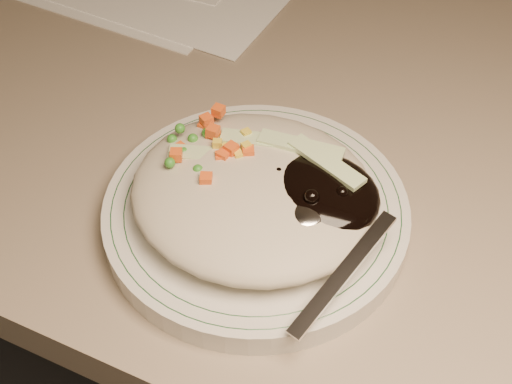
% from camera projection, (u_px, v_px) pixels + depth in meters
% --- Properties ---
extents(desk, '(1.40, 0.70, 0.74)m').
position_uv_depth(desk, '(378.00, 239.00, 0.82)').
color(desk, gray).
rests_on(desk, ground).
extents(plate, '(0.24, 0.24, 0.02)m').
position_uv_depth(plate, '(256.00, 214.00, 0.57)').
color(plate, silver).
rests_on(plate, desk).
extents(plate_rim, '(0.23, 0.23, 0.00)m').
position_uv_depth(plate_rim, '(256.00, 206.00, 0.56)').
color(plate_rim, '#144723').
rests_on(plate_rim, plate).
extents(meal, '(0.21, 0.19, 0.05)m').
position_uv_depth(meal, '(261.00, 189.00, 0.55)').
color(meal, '#B4AB92').
rests_on(meal, plate).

